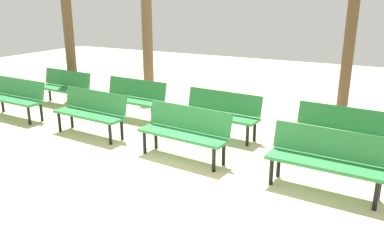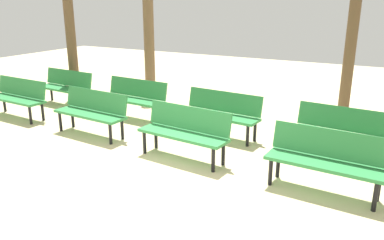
{
  "view_description": "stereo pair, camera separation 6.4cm",
  "coord_description": "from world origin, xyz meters",
  "px_view_note": "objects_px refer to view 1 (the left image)",
  "views": [
    {
      "loc": [
        3.08,
        -3.87,
        2.6
      ],
      "look_at": [
        0.0,
        1.96,
        0.55
      ],
      "focal_mm": 36.42,
      "sensor_mm": 36.0,
      "label": 1
    },
    {
      "loc": [
        3.13,
        -3.84,
        2.6
      ],
      "look_at": [
        0.0,
        1.96,
        0.55
      ],
      "focal_mm": 36.42,
      "sensor_mm": 36.0,
      "label": 2
    }
  ],
  "objects_px": {
    "tree_2": "(350,39)",
    "bench_r0_c0": "(16,96)",
    "bench_r0_c1": "(91,110)",
    "bench_r0_c3": "(327,157)",
    "tree_3": "(147,29)",
    "tree_1": "(69,41)",
    "bench_r1_c0": "(64,86)",
    "bench_r1_c2": "(221,111)",
    "bench_r1_c3": "(343,130)",
    "bench_r0_c2": "(185,130)",
    "bench_r1_c1": "(134,96)"
  },
  "relations": [
    {
      "from": "tree_2",
      "to": "bench_r0_c3",
      "type": "bearing_deg",
      "value": -85.54
    },
    {
      "from": "bench_r0_c1",
      "to": "bench_r1_c1",
      "type": "relative_size",
      "value": 1.0
    },
    {
      "from": "bench_r0_c2",
      "to": "bench_r1_c1",
      "type": "relative_size",
      "value": 1.01
    },
    {
      "from": "bench_r0_c1",
      "to": "bench_r1_c0",
      "type": "xyz_separation_m",
      "value": [
        -2.17,
        1.42,
        0.0
      ]
    },
    {
      "from": "bench_r1_c0",
      "to": "tree_1",
      "type": "relative_size",
      "value": 0.53
    },
    {
      "from": "bench_r1_c0",
      "to": "bench_r1_c3",
      "type": "bearing_deg",
      "value": 0.9
    },
    {
      "from": "bench_r0_c1",
      "to": "tree_2",
      "type": "bearing_deg",
      "value": 47.58
    },
    {
      "from": "bench_r0_c2",
      "to": "bench_r1_c1",
      "type": "xyz_separation_m",
      "value": [
        -2.15,
        1.5,
        0.0
      ]
    },
    {
      "from": "bench_r1_c2",
      "to": "tree_1",
      "type": "height_order",
      "value": "tree_1"
    },
    {
      "from": "bench_r0_c2",
      "to": "tree_3",
      "type": "height_order",
      "value": "tree_3"
    },
    {
      "from": "bench_r1_c3",
      "to": "bench_r1_c0",
      "type": "bearing_deg",
      "value": -178.41
    },
    {
      "from": "bench_r1_c1",
      "to": "bench_r0_c1",
      "type": "bearing_deg",
      "value": -89.1
    },
    {
      "from": "tree_1",
      "to": "tree_3",
      "type": "bearing_deg",
      "value": 43.93
    },
    {
      "from": "bench_r1_c0",
      "to": "bench_r1_c3",
      "type": "height_order",
      "value": "same"
    },
    {
      "from": "bench_r1_c1",
      "to": "tree_1",
      "type": "relative_size",
      "value": 0.53
    },
    {
      "from": "bench_r0_c1",
      "to": "bench_r1_c2",
      "type": "bearing_deg",
      "value": 30.44
    },
    {
      "from": "bench_r1_c1",
      "to": "bench_r0_c2",
      "type": "bearing_deg",
      "value": -31.13
    },
    {
      "from": "tree_2",
      "to": "bench_r0_c0",
      "type": "bearing_deg",
      "value": -149.53
    },
    {
      "from": "bench_r0_c0",
      "to": "bench_r1_c2",
      "type": "xyz_separation_m",
      "value": [
        4.61,
        1.01,
        0.0
      ]
    },
    {
      "from": "bench_r1_c1",
      "to": "tree_1",
      "type": "height_order",
      "value": "tree_1"
    },
    {
      "from": "bench_r0_c0",
      "to": "bench_r1_c3",
      "type": "relative_size",
      "value": 0.99
    },
    {
      "from": "bench_r0_c1",
      "to": "bench_r0_c3",
      "type": "height_order",
      "value": "same"
    },
    {
      "from": "bench_r1_c2",
      "to": "tree_2",
      "type": "height_order",
      "value": "tree_2"
    },
    {
      "from": "bench_r0_c1",
      "to": "tree_1",
      "type": "height_order",
      "value": "tree_1"
    },
    {
      "from": "bench_r0_c0",
      "to": "bench_r0_c2",
      "type": "distance_m",
      "value": 4.55
    },
    {
      "from": "bench_r0_c0",
      "to": "tree_2",
      "type": "bearing_deg",
      "value": 33.6
    },
    {
      "from": "bench_r0_c2",
      "to": "bench_r0_c1",
      "type": "bearing_deg",
      "value": -179.47
    },
    {
      "from": "bench_r0_c1",
      "to": "bench_r1_c2",
      "type": "distance_m",
      "value": 2.55
    },
    {
      "from": "bench_r0_c0",
      "to": "tree_1",
      "type": "bearing_deg",
      "value": 99.19
    },
    {
      "from": "bench_r1_c2",
      "to": "bench_r1_c3",
      "type": "bearing_deg",
      "value": 2.61
    },
    {
      "from": "bench_r1_c1",
      "to": "bench_r0_c0",
      "type": "bearing_deg",
      "value": -149.67
    },
    {
      "from": "bench_r0_c2",
      "to": "bench_r0_c3",
      "type": "xyz_separation_m",
      "value": [
        2.31,
        -0.12,
        0.0
      ]
    },
    {
      "from": "bench_r1_c3",
      "to": "tree_2",
      "type": "distance_m",
      "value": 3.19
    },
    {
      "from": "bench_r0_c1",
      "to": "tree_3",
      "type": "relative_size",
      "value": 0.45
    },
    {
      "from": "bench_r1_c3",
      "to": "bench_r0_c3",
      "type": "bearing_deg",
      "value": -86.51
    },
    {
      "from": "tree_2",
      "to": "bench_r0_c1",
      "type": "bearing_deg",
      "value": -136.72
    },
    {
      "from": "tree_1",
      "to": "bench_r1_c2",
      "type": "bearing_deg",
      "value": -11.55
    },
    {
      "from": "bench_r1_c1",
      "to": "bench_r1_c3",
      "type": "xyz_separation_m",
      "value": [
        4.5,
        -0.29,
        0.0
      ]
    },
    {
      "from": "bench_r0_c0",
      "to": "bench_r0_c2",
      "type": "xyz_separation_m",
      "value": [
        4.54,
        -0.3,
        0.0
      ]
    },
    {
      "from": "bench_r0_c1",
      "to": "bench_r0_c3",
      "type": "xyz_separation_m",
      "value": [
        4.53,
        -0.3,
        0.0
      ]
    },
    {
      "from": "bench_r0_c0",
      "to": "bench_r1_c2",
      "type": "height_order",
      "value": "same"
    },
    {
      "from": "bench_r1_c3",
      "to": "tree_2",
      "type": "bearing_deg",
      "value": 102.07
    },
    {
      "from": "bench_r0_c2",
      "to": "bench_r1_c1",
      "type": "distance_m",
      "value": 2.62
    },
    {
      "from": "bench_r1_c0",
      "to": "tree_3",
      "type": "xyz_separation_m",
      "value": [
        1.14,
        2.13,
        1.3
      ]
    },
    {
      "from": "tree_3",
      "to": "bench_r1_c1",
      "type": "bearing_deg",
      "value": -63.89
    },
    {
      "from": "bench_r1_c0",
      "to": "bench_r1_c2",
      "type": "xyz_separation_m",
      "value": [
        4.46,
        -0.3,
        0.0
      ]
    },
    {
      "from": "tree_2",
      "to": "bench_r0_c2",
      "type": "bearing_deg",
      "value": -115.6
    },
    {
      "from": "bench_r1_c2",
      "to": "tree_2",
      "type": "bearing_deg",
      "value": 61.03
    },
    {
      "from": "bench_r1_c0",
      "to": "bench_r1_c1",
      "type": "bearing_deg",
      "value": 1.43
    },
    {
      "from": "bench_r1_c1",
      "to": "tree_2",
      "type": "xyz_separation_m",
      "value": [
        4.13,
        2.64,
        1.23
      ]
    }
  ]
}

